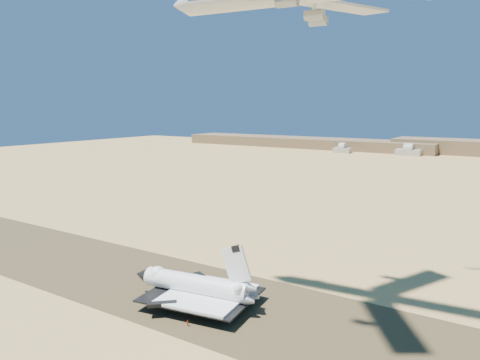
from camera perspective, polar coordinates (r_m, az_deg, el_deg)
The scene contains 7 objects.
ground at distance 152.67m, azimuth -3.08°, elevation -14.47°, with size 1200.00×1200.00×0.00m, color tan.
runway at distance 152.66m, azimuth -3.08°, elevation -14.46°, with size 600.00×50.00×0.06m, color #4A3D25.
hangars at distance 611.47m, azimuth 19.35°, elevation 3.27°, with size 200.50×29.50×30.00m.
shuttle at distance 148.55m, azimuth -5.50°, elevation -12.82°, with size 42.78×30.34×21.02m.
crew_a at distance 141.12m, azimuth -3.86°, elevation -16.12°, with size 0.61×0.40×1.68m, color #BE300B.
crew_b at distance 141.36m, azimuth -5.33°, elevation -16.11°, with size 0.80×0.46×1.65m, color #BE300B.
crew_c at distance 137.03m, azimuth -6.39°, elevation -16.92°, with size 1.10×0.56×1.87m, color #BE300B.
Camera 1 is at (83.64, -112.29, 60.86)m, focal length 35.00 mm.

